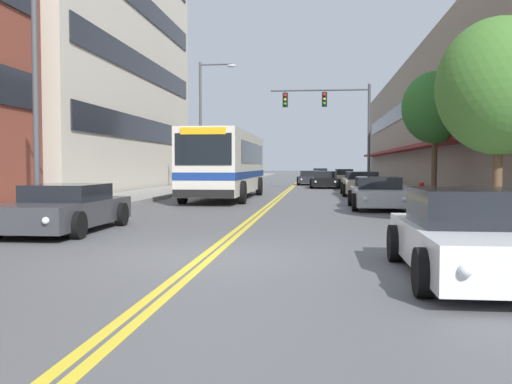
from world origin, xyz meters
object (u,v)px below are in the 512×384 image
Objects in this scene: car_white_parked_right_foreground at (471,237)px; fire_hydrant at (422,193)px; car_navy_parked_left_near at (225,180)px; car_charcoal_moving_third at (310,178)px; car_silver_parked_right_mid at (378,194)px; street_tree_right_mid at (435,108)px; city_bus at (227,162)px; car_champagne_parked_right_far at (362,184)px; car_slate_blue_moving_lead at (320,174)px; traffic_signal_mast at (336,115)px; car_beige_parked_right_end at (344,177)px; car_black_moving_second at (325,180)px; street_lamp_left_near at (46,24)px; street_tree_right_near at (499,87)px; car_dark_grey_parked_left_mid at (65,209)px; street_lamp_left_far at (205,115)px; car_red_parked_left_far at (238,178)px.

car_white_parked_right_foreground is 5.30× the size of fire_hydrant.
car_charcoal_moving_third is at bearing 62.38° from car_navy_parked_left_near.
car_silver_parked_right_mid is (0.00, 13.48, -0.03)m from car_white_parked_right_foreground.
car_charcoal_moving_third is at bearing 106.93° from street_tree_right_mid.
car_champagne_parked_right_far is at bearing 28.33° from city_bus.
car_slate_blue_moving_lead is (-2.18, 36.12, -0.03)m from car_champagne_parked_right_far.
car_beige_parked_right_end is at bearing 85.53° from traffic_signal_mast.
street_lamp_left_near is at bearing -105.02° from car_black_moving_second.
traffic_signal_mast is (1.80, -11.28, 4.31)m from car_charcoal_moving_third.
street_tree_right_near is 12.10m from street_tree_right_mid.
car_slate_blue_moving_lead reaches higher than car_dark_grey_parked_left_mid.
street_lamp_left_far reaches higher than street_tree_right_mid.
car_navy_parked_left_near is 30.78m from car_slate_blue_moving_lead.
car_red_parked_left_far is 0.90× the size of car_silver_parked_right_mid.
car_silver_parked_right_mid is 0.86× the size of street_tree_right_near.
car_black_moving_second is 15.22m from street_tree_right_mid.
car_slate_blue_moving_lead is at bearing 94.71° from fire_hydrant.
city_bus is at bearing -121.78° from traffic_signal_mast.
street_lamp_left_far is 1.34× the size of street_tree_right_mid.
car_slate_blue_moving_lead is 52.33m from street_tree_right_near.
car_charcoal_moving_third is at bearing 99.66° from street_tree_right_near.
car_dark_grey_parked_left_mid is 18.98m from street_tree_right_mid.
street_tree_right_mid is at bearing -69.98° from car_black_moving_second.
street_tree_right_mid is (12.48, 13.88, -0.90)m from street_lamp_left_near.
car_beige_parked_right_end is at bearing 97.08° from street_tree_right_mid.
car_black_moving_second is at bearing 110.02° from street_tree_right_mid.
car_red_parked_left_far is at bearing 103.58° from car_white_parked_right_foreground.
car_white_parked_right_foreground is 44.78m from car_beige_parked_right_end.
car_silver_parked_right_mid is (6.83, -5.96, -1.25)m from city_bus.
car_beige_parked_right_end is 0.89× the size of car_charcoal_moving_third.
car_beige_parked_right_end is at bearing 47.66° from car_red_parked_left_far.
car_white_parked_right_foreground reaches higher than car_dark_grey_parked_left_mid.
traffic_signal_mast is (5.63, 9.08, 3.06)m from city_bus.
car_beige_parked_right_end is 31.13m from fire_hydrant.
car_black_moving_second is (-1.88, -11.62, -0.02)m from car_beige_parked_right_end.
car_navy_parked_left_near is 15.83m from street_tree_right_mid.
street_lamp_left_far reaches higher than car_beige_parked_right_end.
car_dark_grey_parked_left_mid is at bearing -90.16° from car_navy_parked_left_near.
car_champagne_parked_right_far is (0.09, 23.17, 0.03)m from car_white_parked_right_foreground.
street_lamp_left_far is (-9.26, 26.14, 4.15)m from car_white_parked_right_foreground.
car_charcoal_moving_third is (3.82, 20.36, -1.25)m from city_bus.
street_lamp_left_far is at bearing -116.58° from car_beige_parked_right_end.
street_lamp_left_far is (-9.35, 2.97, 4.13)m from car_champagne_parked_right_far.
car_white_parked_right_foreground is 0.56× the size of street_lamp_left_far.
fire_hydrant is at bearing -79.03° from traffic_signal_mast.
car_slate_blue_moving_lead is at bearing 77.79° from street_lamp_left_far.
car_black_moving_second is 29.09m from street_lamp_left_near.
car_silver_parked_right_mid is 7.44m from street_tree_right_near.
street_tree_right_near is at bearing 11.45° from car_dark_grey_parked_left_mid.
car_beige_parked_right_end is (0.07, 31.30, 0.03)m from car_silver_parked_right_mid.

